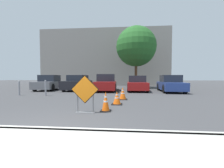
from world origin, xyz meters
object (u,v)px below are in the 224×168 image
traffic_cone_nearest (106,102)px  parked_car_fourth (137,84)px  parked_car_fifth (170,84)px  road_closed_sign (85,93)px  traffic_cone_third (123,93)px  parked_car_third (106,83)px  bollard_nearest (46,87)px  parked_car_second (78,83)px  parked_car_nearest (49,83)px  traffic_cone_second (117,98)px  bollard_second (19,88)px

traffic_cone_nearest → parked_car_fourth: size_ratio=0.18×
parked_car_fifth → road_closed_sign: bearing=59.4°
traffic_cone_third → parked_car_third: 5.73m
bollard_nearest → parked_car_second: bearing=79.2°
parked_car_nearest → parked_car_fourth: bearing=175.2°
traffic_cone_second → bollard_second: size_ratio=0.59×
road_closed_sign → traffic_cone_nearest: 0.87m
parked_car_fourth → bollard_nearest: bearing=34.2°
parked_car_third → parked_car_fifth: 5.82m
traffic_cone_third → bollard_nearest: bearing=166.4°
parked_car_nearest → parked_car_second: bearing=176.3°
traffic_cone_second → bollard_second: bearing=157.7°
parked_car_second → parked_car_fifth: bearing=178.9°
road_closed_sign → parked_car_fifth: bearing=57.0°
parked_car_fifth → parked_car_third: bearing=-2.3°
traffic_cone_third → parked_car_second: bearing=128.4°
road_closed_sign → parked_car_second: parked_car_second is taller
bollard_nearest → parked_car_third: bearing=48.0°
parked_car_second → bollard_nearest: 4.53m
road_closed_sign → parked_car_fifth: parked_car_fifth is taller
parked_car_third → parked_car_fourth: 2.91m
parked_car_fifth → bollard_second: (-11.51, -3.69, -0.13)m
bollard_nearest → bollard_second: 1.96m
bollard_nearest → road_closed_sign: bearing=-48.9°
traffic_cone_second → parked_car_fourth: 7.38m
road_closed_sign → bollard_nearest: (-4.10, 4.70, -0.16)m
parked_car_nearest → parked_car_third: (5.80, -0.26, 0.03)m
traffic_cone_third → parked_car_nearest: parked_car_nearest is taller
bollard_nearest → bollard_second: size_ratio=1.05×
road_closed_sign → traffic_cone_second: size_ratio=2.21×
traffic_cone_second → parked_car_third: parked_car_third is taller
parked_car_fourth → bollard_nearest: size_ratio=3.88×
parked_car_fourth → parked_car_fifth: bearing=169.2°
traffic_cone_second → parked_car_second: parked_car_second is taller
parked_car_second → bollard_nearest: bearing=83.1°
road_closed_sign → parked_car_second: size_ratio=0.32×
traffic_cone_third → parked_car_fifth: bearing=50.3°
parked_car_second → parked_car_fourth: (5.80, -0.14, -0.03)m
traffic_cone_nearest → traffic_cone_third: traffic_cone_nearest is taller
parked_car_third → parked_car_nearest: bearing=-5.1°
traffic_cone_third → parked_car_third: size_ratio=0.15×
bollard_second → traffic_cone_third: bearing=-10.1°
parked_car_nearest → bollard_second: (0.09, -4.43, -0.14)m
parked_car_nearest → bollard_nearest: (2.05, -4.43, -0.12)m
parked_car_second → parked_car_nearest: bearing=4.3°
parked_car_nearest → parked_car_third: bearing=173.4°
parked_car_fourth → parked_car_fifth: (2.90, -0.62, 0.02)m
parked_car_second → parked_car_fifth: parked_car_second is taller
road_closed_sign → parked_car_fourth: bearing=74.2°
road_closed_sign → traffic_cone_second: 2.12m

